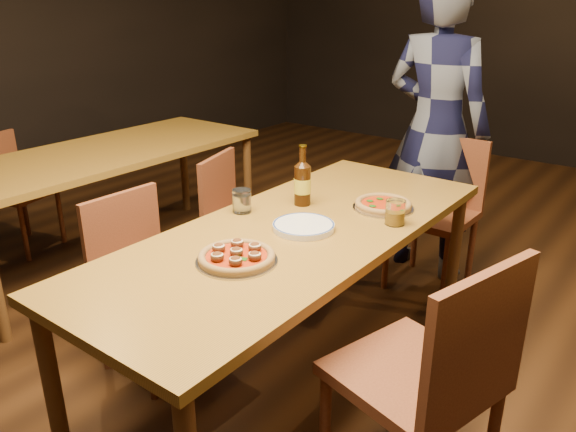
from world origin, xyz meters
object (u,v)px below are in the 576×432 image
Objects in this scene: chair_main_sw at (249,225)px; amber_glass at (395,212)px; table_main at (295,244)px; chair_main_nw at (152,284)px; beer_bottle at (302,184)px; chair_main_e at (413,373)px; pizza_meatball at (237,256)px; chair_end at (433,214)px; pizza_margherita at (383,205)px; chair_nbr_left at (19,192)px; table_left at (106,161)px; diner at (436,129)px; water_glass at (242,201)px; plate_stack at (304,226)px.

amber_glass is at bearing -118.90° from chair_main_sw.
amber_glass is (0.30, 0.29, 0.12)m from table_main.
chair_main_nw is 3.17× the size of beer_bottle.
chair_main_e reaches higher than amber_glass.
pizza_meatball is 1.09× the size of beer_bottle.
chair_end reaches higher than chair_main_nw.
amber_glass reaches higher than pizza_margherita.
chair_nbr_left is at bearing 170.06° from pizza_meatball.
table_left is at bearing -83.90° from chair_nbr_left.
beer_bottle reaches higher than amber_glass.
diner is (-0.05, 1.82, 0.13)m from pizza_meatball.
water_glass is at bearing -90.34° from chair_main_e.
water_glass is 0.66m from amber_glass.
chair_main_nw is 0.81m from beer_bottle.
water_glass is (0.40, -0.49, 0.37)m from chair_main_sw.
beer_bottle is 2.62× the size of amber_glass.
chair_end is 0.51× the size of diner.
pizza_margherita is 0.15× the size of diner.
table_main is 19.45× the size of water_glass.
chair_end is at bearing 95.82° from pizza_margherita.
diner is (2.32, 1.40, 0.49)m from chair_nbr_left.
water_glass is (0.28, 0.31, 0.37)m from chair_main_nw.
chair_end reaches higher than chair_nbr_left.
plate_stack is (-0.64, 0.27, 0.27)m from chair_main_e.
beer_bottle reaches higher than water_glass.
table_left is 7.39× the size of beer_bottle.
table_main is 0.47m from pizza_margherita.
chair_end is at bearing 71.92° from water_glass.
table_left is 2.03m from diner.
table_main is 0.39m from pizza_meatball.
chair_main_e is 0.72m from amber_glass.
beer_bottle is (-0.15, 0.25, 0.17)m from table_main.
chair_end reaches higher than pizza_meatball.
table_left is 2.44m from chair_main_e.
diner is at bearing 91.35° from table_main.
plate_stack is at bearing -9.40° from table_left.
chair_main_e is 3.65× the size of pizza_margherita.
chair_main_sw is 0.74m from beer_bottle.
chair_end is 3.65× the size of plate_stack.
plate_stack is (2.39, -0.03, 0.35)m from chair_nbr_left.
pizza_margherita reaches higher than table_main.
chair_end is 1.06m from beer_bottle.
chair_nbr_left is 2.26m from beer_bottle.
table_left is 6.78× the size of pizza_meatball.
pizza_meatball is at bearing -64.60° from chair_main_e.
beer_bottle is (-0.18, 0.24, 0.09)m from plate_stack.
chair_main_e is at bearing -22.79° from plate_stack.
pizza_meatball reaches higher than pizza_margherita.
pizza_margherita is (0.17, 0.43, 0.09)m from table_main.
plate_stack is at bearing -97.89° from chair_main_e.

